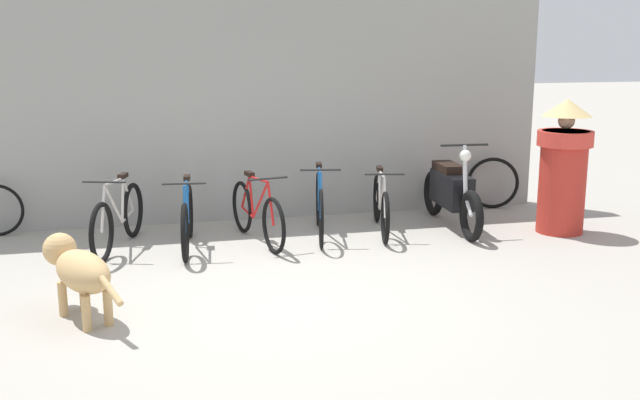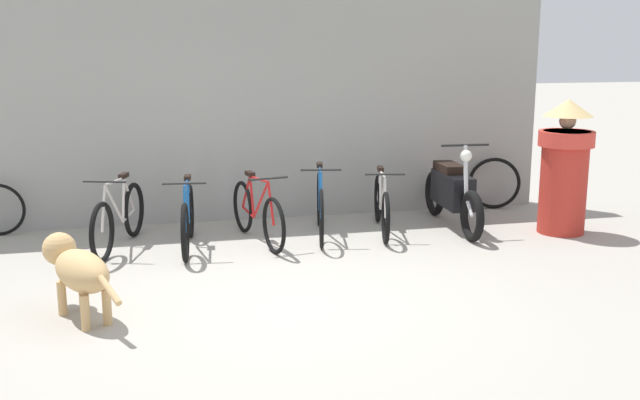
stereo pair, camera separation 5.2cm
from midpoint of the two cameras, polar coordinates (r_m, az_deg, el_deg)
The scene contains 11 objects.
ground_plane at distance 6.83m, azimuth -2.95°, elevation -7.45°, with size 60.00×60.00×0.00m, color #9E998E.
shop_wall_back at distance 9.61m, azimuth -6.61°, elevation 7.05°, with size 8.22×0.20×2.89m.
bicycle_0 at distance 8.58m, azimuth -15.28°, elevation -1.39°, with size 0.61×1.63×0.84m.
bicycle_1 at distance 8.41m, azimuth -10.25°, elevation -1.48°, with size 0.46×1.63×0.82m.
bicycle_2 at distance 8.57m, azimuth -5.00°, elevation -1.04°, with size 0.49×1.63×0.82m.
bicycle_3 at distance 8.82m, azimuth -0.21°, elevation -0.45°, with size 0.49×1.69×0.87m.
bicycle_4 at distance 9.04m, azimuth 4.49°, elevation -0.44°, with size 0.52×1.63×0.79m.
motorcycle at distance 9.34m, azimuth 9.83°, elevation 0.58°, with size 0.58×1.94×1.09m.
stray_dog at distance 6.55m, azimuth -18.18°, elevation -4.97°, with size 0.74×1.21×0.66m.
person_in_robes at distance 9.36m, azimuth 17.90°, elevation 2.53°, with size 0.91×0.91×1.61m.
spare_tire_left at distance 10.53m, azimuth 12.89°, elevation 1.27°, with size 0.69×0.28×0.71m.
Camera 1 is at (-1.20, -6.32, 2.29)m, focal length 42.00 mm.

